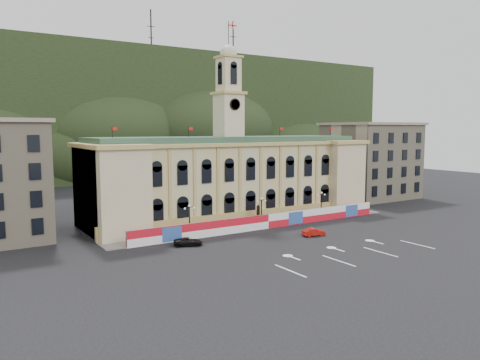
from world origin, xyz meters
TOP-DOWN VIEW (x-y plane):
  - ground at (0.00, 0.00)m, footprint 260.00×260.00m
  - lane_markings at (0.00, -5.00)m, footprint 26.00×10.00m
  - hill_ridge at (0.03, 121.99)m, footprint 230.00×80.00m
  - city_hall at (0.00, 27.63)m, footprint 56.20×17.60m
  - side_building_right at (43.00, 30.93)m, footprint 21.00×17.00m
  - hoarding_fence at (0.06, 15.07)m, footprint 50.00×0.44m
  - pavement at (0.00, 17.75)m, footprint 56.00×5.50m
  - statue at (0.00, 18.00)m, footprint 1.40×1.40m
  - lamp_left at (-14.00, 17.00)m, footprint 1.96×0.44m
  - lamp_center at (0.00, 17.00)m, footprint 1.96×0.44m
  - lamp_right at (14.00, 17.00)m, footprint 1.96×0.44m
  - red_sedan at (2.81, 6.52)m, footprint 2.73×4.32m
  - black_suv at (-16.91, 11.69)m, footprint 5.13×5.73m

SIDE VIEW (x-z plane):
  - ground at x=0.00m, z-range 0.00..0.00m
  - lane_markings at x=0.00m, z-range -0.01..0.01m
  - pavement at x=0.00m, z-range 0.00..0.16m
  - black_suv at x=-16.91m, z-range 0.00..1.19m
  - red_sedan at x=2.81m, z-range 0.00..1.26m
  - statue at x=0.00m, z-range -0.67..3.05m
  - hoarding_fence at x=0.06m, z-range 0.00..2.50m
  - lamp_left at x=-14.00m, z-range 0.50..5.65m
  - lamp_center at x=0.00m, z-range 0.50..5.65m
  - lamp_right at x=14.00m, z-range 0.50..5.65m
  - city_hall at x=0.00m, z-range -10.70..26.40m
  - side_building_right at x=43.00m, z-range 0.03..18.63m
  - hill_ridge at x=0.03m, z-range -12.52..51.48m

